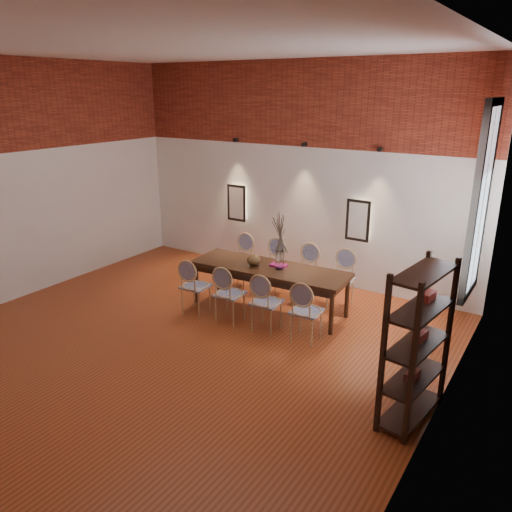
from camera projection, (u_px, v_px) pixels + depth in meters
The scene contains 29 objects.
floor at pixel (175, 348), 7.11m from camera, with size 7.00×7.00×0.02m, color #99401D.
ceiling at pixel (157, 42), 5.83m from camera, with size 7.00×7.00×0.02m, color silver.
wall_back at pixel (297, 173), 9.29m from camera, with size 7.00×0.10×4.00m, color silver.
wall_left at pixel (8, 183), 8.30m from camera, with size 0.10×7.00×4.00m, color silver.
wall_right at pixel (451, 258), 4.64m from camera, with size 0.10×7.00×4.00m, color silver.
brick_band_back at pixel (297, 103), 8.84m from camera, with size 7.00×0.02×1.50m, color maroon.
brick_band_right at pixel (461, 119), 4.28m from camera, with size 0.02×7.00×1.50m, color maroon.
niche_left at pixel (237, 203), 10.11m from camera, with size 0.36×0.06×0.66m, color #FFEAC6.
niche_right at pixel (358, 220), 8.77m from camera, with size 0.36×0.06×0.66m, color #FFEAC6.
spot_fixture_left at pixel (236, 140), 9.69m from camera, with size 0.08×0.08×0.10m, color black.
spot_fixture_mid at pixel (304, 144), 8.91m from camera, with size 0.08×0.08×0.10m, color black.
spot_fixture_right at pixel (380, 149), 8.19m from camera, with size 0.08×0.08×0.10m, color black.
window_glass at pixel (482, 202), 6.23m from camera, with size 0.02×0.78×2.38m, color silver.
window_frame at pixel (480, 202), 6.24m from camera, with size 0.08×0.90×2.50m, color black.
window_mullion at pixel (480, 202), 6.24m from camera, with size 0.06×0.06×2.40m, color black.
dining_table at pixel (269, 288), 8.21m from camera, with size 2.61×0.84×0.75m, color #371D0F.
chair_near_a at pixel (196, 286), 8.05m from camera, with size 0.44×0.44×0.94m, color tan, non-canonical shape.
chair_near_b at pixel (230, 294), 7.75m from camera, with size 0.44×0.44×0.94m, color tan, non-canonical shape.
chair_near_c at pixel (267, 302), 7.45m from camera, with size 0.44×0.44×0.94m, color tan, non-canonical shape.
chair_near_d at pixel (307, 311), 7.14m from camera, with size 0.44×0.44×0.94m, color tan, non-canonical shape.
chair_far_a at pixel (240, 261), 9.21m from camera, with size 0.44×0.44×0.94m, color tan, non-canonical shape.
chair_far_b at pixel (271, 267), 8.91m from camera, with size 0.44×0.44×0.94m, color tan, non-canonical shape.
chair_far_c at pixel (305, 273), 8.60m from camera, with size 0.44×0.44×0.94m, color tan, non-canonical shape.
chair_far_d at pixel (341, 280), 8.30m from camera, with size 0.44×0.44×0.94m, color tan, non-canonical shape.
vase at pixel (280, 260), 7.95m from camera, with size 0.14×0.14×0.30m, color silver.
dried_branches at pixel (280, 233), 7.81m from camera, with size 0.50×0.50×0.70m, color #43392C, non-canonical shape.
bowl at pixel (254, 260), 8.14m from camera, with size 0.24×0.24×0.18m, color brown.
book at pixel (279, 265), 8.13m from camera, with size 0.26×0.18×0.03m, color #840E52.
shelving_rack at pixel (417, 345), 5.32m from camera, with size 0.38×1.00×1.80m, color black, non-canonical shape.
Camera 1 is at (4.41, -4.67, 3.49)m, focal length 35.00 mm.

